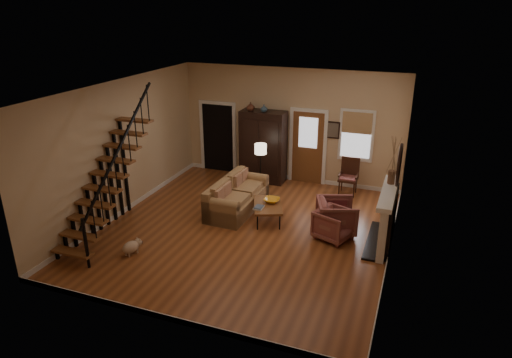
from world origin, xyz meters
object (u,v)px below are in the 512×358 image
(armchair_right, at_px, (336,216))
(side_chair, at_px, (348,177))
(floor_lamp, at_px, (261,169))
(sofa, at_px, (237,196))
(coffee_table, at_px, (268,212))
(armoire, at_px, (263,147))
(armchair_left, at_px, (334,224))

(armchair_right, xyz_separation_m, side_chair, (-0.13, 2.32, 0.11))
(armchair_right, relative_size, floor_lamp, 0.62)
(sofa, bearing_deg, side_chair, 40.83)
(coffee_table, bearing_deg, floor_lamp, 115.74)
(armoire, bearing_deg, side_chair, -4.48)
(sofa, height_order, coffee_table, sofa)
(floor_lamp, bearing_deg, side_chair, 17.93)
(armchair_right, bearing_deg, coffee_table, 69.85)
(side_chair, bearing_deg, armchair_left, -86.88)
(coffee_table, distance_m, armchair_right, 1.69)
(floor_lamp, bearing_deg, armchair_left, -37.85)
(armoire, xyz_separation_m, side_chair, (2.55, -0.20, -0.54))
(coffee_table, distance_m, armchair_left, 1.73)
(coffee_table, relative_size, armchair_left, 1.47)
(coffee_table, distance_m, side_chair, 2.78)
(armoire, height_order, armchair_left, armoire)
(armchair_left, relative_size, armchair_right, 0.87)
(armoire, xyz_separation_m, coffee_table, (1.00, -2.49, -0.84))
(sofa, height_order, armchair_right, armchair_right)
(coffee_table, bearing_deg, armchair_right, -0.95)
(armoire, relative_size, armchair_left, 2.76)
(armoire, height_order, sofa, armoire)
(coffee_table, distance_m, floor_lamp, 1.79)
(armoire, bearing_deg, sofa, -87.67)
(armoire, distance_m, sofa, 2.30)
(armchair_right, bearing_deg, side_chair, -15.90)
(sofa, bearing_deg, armchair_left, -11.92)
(armoire, relative_size, coffee_table, 1.88)
(sofa, distance_m, coffee_table, 0.98)
(armchair_left, height_order, floor_lamp, floor_lamp)
(armoire, distance_m, armchair_right, 3.74)
(sofa, relative_size, coffee_table, 1.90)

